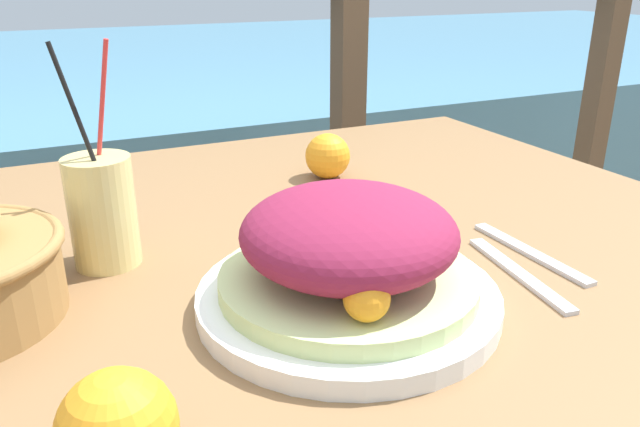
% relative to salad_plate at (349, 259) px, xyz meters
% --- Properties ---
extents(patio_table, '(1.10, 0.98, 0.75)m').
position_rel_salad_plate_xyz_m(patio_table, '(0.04, 0.17, -0.14)').
color(patio_table, olive).
rests_on(patio_table, ground_plane).
extents(railing_fence, '(2.80, 0.08, 1.13)m').
position_rel_salad_plate_xyz_m(railing_fence, '(0.04, 0.94, 0.00)').
color(railing_fence, brown).
rests_on(railing_fence, ground_plane).
extents(sea_backdrop, '(12.00, 4.00, 0.57)m').
position_rel_salad_plate_xyz_m(sea_backdrop, '(0.04, 3.44, -0.51)').
color(sea_backdrop, teal).
rests_on(sea_backdrop, ground_plane).
extents(salad_plate, '(0.30, 0.30, 0.12)m').
position_rel_salad_plate_xyz_m(salad_plate, '(0.00, 0.00, 0.00)').
color(salad_plate, white).
rests_on(salad_plate, patio_table).
extents(drink_glass, '(0.07, 0.07, 0.25)m').
position_rel_salad_plate_xyz_m(drink_glass, '(-0.20, 0.20, 0.01)').
color(drink_glass, '#DBCC7F').
rests_on(drink_glass, patio_table).
extents(fork, '(0.04, 0.18, 0.00)m').
position_rel_salad_plate_xyz_m(fork, '(0.20, -0.02, -0.05)').
color(fork, silver).
rests_on(fork, patio_table).
extents(knife, '(0.02, 0.18, 0.00)m').
position_rel_salad_plate_xyz_m(knife, '(0.25, 0.01, -0.05)').
color(knife, silver).
rests_on(knife, patio_table).
extents(orange_near_basket, '(0.07, 0.07, 0.07)m').
position_rel_salad_plate_xyz_m(orange_near_basket, '(0.16, 0.37, -0.02)').
color(orange_near_basket, orange).
rests_on(orange_near_basket, patio_table).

